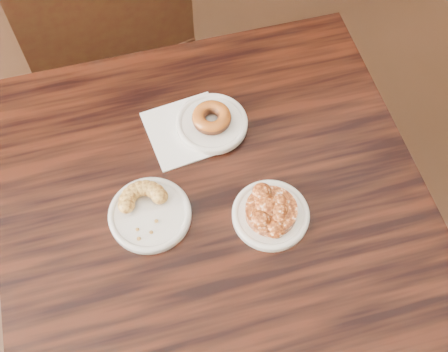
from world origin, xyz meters
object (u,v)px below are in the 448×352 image
object	(u,v)px
cafe_table	(216,269)
glazed_donut	(212,118)
chair_far	(93,19)
apple_fritter	(271,210)
cruller_fragment	(149,210)

from	to	relation	value
cafe_table	glazed_donut	distance (m)	0.44
chair_far	cafe_table	bearing A→B (deg)	88.30
apple_fritter	cafe_table	bearing A→B (deg)	146.50
chair_far	glazed_donut	distance (m)	0.79
cafe_table	cruller_fragment	world-z (taller)	cruller_fragment
cafe_table	glazed_donut	size ratio (longest dim) A/B	10.15
chair_far	cruller_fragment	size ratio (longest dim) A/B	8.35
glazed_donut	cruller_fragment	xyz separation A→B (m)	(-0.17, -0.16, -0.00)
cafe_table	glazed_donut	xyz separation A→B (m)	(0.05, 0.17, 0.41)
cruller_fragment	cafe_table	bearing A→B (deg)	-2.98
cafe_table	glazed_donut	bearing A→B (deg)	77.03
apple_fritter	chair_far	bearing A→B (deg)	103.86
glazed_donut	apple_fritter	distance (m)	0.24
cafe_table	chair_far	distance (m)	0.87
cafe_table	chair_far	world-z (taller)	chair_far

